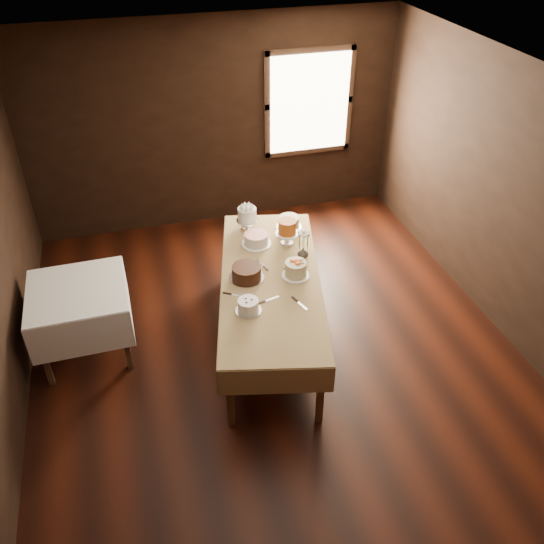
% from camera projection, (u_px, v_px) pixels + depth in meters
% --- Properties ---
extents(floor, '(5.00, 6.00, 0.01)m').
position_uv_depth(floor, '(277.00, 355.00, 5.97)').
color(floor, black).
rests_on(floor, ground).
extents(ceiling, '(5.00, 6.00, 0.01)m').
position_uv_depth(ceiling, '(279.00, 92.00, 4.33)').
color(ceiling, beige).
rests_on(ceiling, wall_back).
extents(wall_back, '(5.00, 0.02, 2.80)m').
position_uv_depth(wall_back, '(215.00, 126.00, 7.49)').
color(wall_back, black).
rests_on(wall_back, ground).
extents(wall_right, '(0.02, 6.00, 2.80)m').
position_uv_depth(wall_right, '(515.00, 208.00, 5.70)').
color(wall_right, black).
rests_on(wall_right, ground).
extents(window, '(1.10, 0.05, 1.30)m').
position_uv_depth(window, '(309.00, 103.00, 7.61)').
color(window, '#FFEABF').
rests_on(window, wall_back).
extents(display_table, '(1.57, 2.72, 0.79)m').
position_uv_depth(display_table, '(270.00, 283.00, 5.79)').
color(display_table, '#472C1A').
rests_on(display_table, ground).
extents(side_table, '(0.97, 0.97, 0.81)m').
position_uv_depth(side_table, '(78.00, 297.00, 5.62)').
color(side_table, '#472C1A').
rests_on(side_table, ground).
extents(cake_meringue, '(0.30, 0.30, 0.27)m').
position_uv_depth(cake_meringue, '(247.00, 219.00, 6.47)').
color(cake_meringue, silver).
rests_on(cake_meringue, display_table).
extents(cake_speckled, '(0.33, 0.33, 0.14)m').
position_uv_depth(cake_speckled, '(289.00, 223.00, 6.51)').
color(cake_speckled, white).
rests_on(cake_speckled, display_table).
extents(cake_lattice, '(0.33, 0.33, 0.12)m').
position_uv_depth(cake_lattice, '(256.00, 240.00, 6.23)').
color(cake_lattice, white).
rests_on(cake_lattice, display_table).
extents(cake_caramel, '(0.28, 0.28, 0.30)m').
position_uv_depth(cake_caramel, '(287.00, 233.00, 6.21)').
color(cake_caramel, white).
rests_on(cake_caramel, display_table).
extents(cake_chocolate, '(0.36, 0.36, 0.14)m').
position_uv_depth(cake_chocolate, '(247.00, 273.00, 5.72)').
color(cake_chocolate, silver).
rests_on(cake_chocolate, display_table).
extents(cake_flowers, '(0.29, 0.29, 0.17)m').
position_uv_depth(cake_flowers, '(296.00, 270.00, 5.74)').
color(cake_flowers, white).
rests_on(cake_flowers, display_table).
extents(cake_swirl, '(0.27, 0.27, 0.13)m').
position_uv_depth(cake_swirl, '(248.00, 306.00, 5.29)').
color(cake_swirl, silver).
rests_on(cake_swirl, display_table).
extents(cake_server_a, '(0.24, 0.08, 0.01)m').
position_uv_depth(cake_server_a, '(272.00, 299.00, 5.48)').
color(cake_server_a, silver).
rests_on(cake_server_a, display_table).
extents(cake_server_b, '(0.10, 0.23, 0.01)m').
position_uv_depth(cake_server_b, '(302.00, 306.00, 5.39)').
color(cake_server_b, silver).
rests_on(cake_server_b, display_table).
extents(cake_server_c, '(0.08, 0.24, 0.01)m').
position_uv_depth(cake_server_c, '(260.00, 263.00, 5.97)').
color(cake_server_c, silver).
rests_on(cake_server_c, display_table).
extents(cake_server_d, '(0.20, 0.17, 0.01)m').
position_uv_depth(cake_server_d, '(293.00, 262.00, 5.98)').
color(cake_server_d, silver).
rests_on(cake_server_d, display_table).
extents(cake_server_e, '(0.21, 0.15, 0.01)m').
position_uv_depth(cake_server_e, '(239.00, 296.00, 5.51)').
color(cake_server_e, silver).
rests_on(cake_server_e, display_table).
extents(flower_vase, '(0.15, 0.15, 0.12)m').
position_uv_depth(flower_vase, '(303.00, 253.00, 6.01)').
color(flower_vase, '#2D2823').
rests_on(flower_vase, display_table).
extents(flower_bouquet, '(0.14, 0.14, 0.20)m').
position_uv_depth(flower_bouquet, '(304.00, 239.00, 5.91)').
color(flower_bouquet, white).
rests_on(flower_bouquet, flower_vase).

